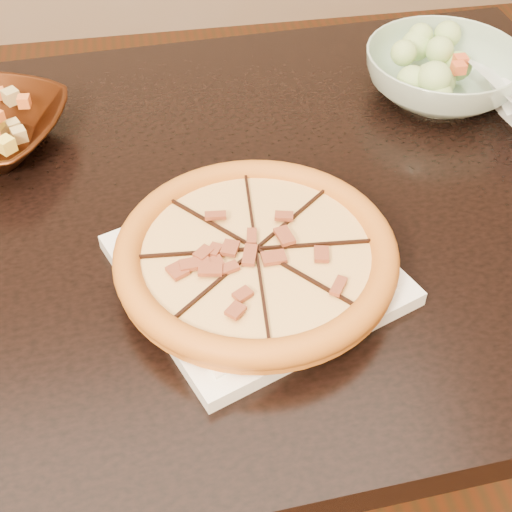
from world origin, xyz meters
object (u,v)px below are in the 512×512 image
object	(u,v)px
dining_table	(182,271)
pizza	(256,253)
plate	(256,269)
salad_bowl	(442,74)

from	to	relation	value
dining_table	pizza	bearing A→B (deg)	-59.42
pizza	plate	bearing A→B (deg)	-12.41
dining_table	plate	world-z (taller)	plate
plate	pizza	distance (m)	0.02
salad_bowl	dining_table	bearing A→B (deg)	-155.47
dining_table	pizza	distance (m)	0.21
dining_table	salad_bowl	size ratio (longest dim) A/B	5.82
dining_table	plate	xyz separation A→B (m)	(0.08, -0.13, 0.12)
pizza	salad_bowl	xyz separation A→B (m)	(0.33, 0.32, 0.00)
dining_table	salad_bowl	distance (m)	0.47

